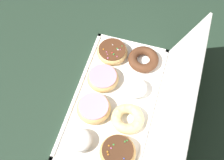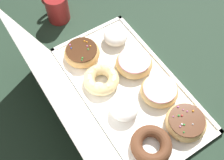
{
  "view_description": "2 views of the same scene",
  "coord_description": "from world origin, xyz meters",
  "px_view_note": "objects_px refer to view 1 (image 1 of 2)",
  "views": [
    {
      "loc": [
        0.51,
        0.14,
        1.06
      ],
      "look_at": [
        -0.05,
        -0.02,
        0.06
      ],
      "focal_mm": 52.7,
      "sensor_mm": 36.0,
      "label": 1
    },
    {
      "loc": [
        -0.33,
        0.28,
        0.77
      ],
      "look_at": [
        0.03,
        0.05,
        0.05
      ],
      "focal_mm": 44.7,
      "sensor_mm": 36.0,
      "label": 2
    }
  ],
  "objects_px": {
    "chocolate_cake_ring_donut_4": "(143,59)",
    "sprinkle_donut_7": "(118,152)",
    "donut_box": "(114,101)",
    "pink_frosted_donut_1": "(103,78)",
    "powdered_filled_donut_5": "(135,87)",
    "powdered_filled_donut_3": "(80,140)",
    "pink_frosted_donut_2": "(94,108)",
    "sprinkle_donut_0": "(112,52)",
    "cruller_donut_6": "(128,118)"
  },
  "relations": [
    {
      "from": "sprinkle_donut_7",
      "to": "pink_frosted_donut_2",
      "type": "bearing_deg",
      "value": -136.0
    },
    {
      "from": "powdered_filled_donut_5",
      "to": "pink_frosted_donut_2",
      "type": "bearing_deg",
      "value": -45.01
    },
    {
      "from": "pink_frosted_donut_2",
      "to": "cruller_donut_6",
      "type": "xyz_separation_m",
      "value": [
        0.0,
        0.12,
        -0.0
      ]
    },
    {
      "from": "powdered_filled_donut_3",
      "to": "powdered_filled_donut_5",
      "type": "height_order",
      "value": "same"
    },
    {
      "from": "chocolate_cake_ring_donut_4",
      "to": "cruller_donut_6",
      "type": "height_order",
      "value": "cruller_donut_6"
    },
    {
      "from": "cruller_donut_6",
      "to": "sprinkle_donut_7",
      "type": "distance_m",
      "value": 0.12
    },
    {
      "from": "sprinkle_donut_7",
      "to": "powdered_filled_donut_5",
      "type": "bearing_deg",
      "value": -179.09
    },
    {
      "from": "cruller_donut_6",
      "to": "pink_frosted_donut_2",
      "type": "bearing_deg",
      "value": -91.95
    },
    {
      "from": "pink_frosted_donut_1",
      "to": "cruller_donut_6",
      "type": "bearing_deg",
      "value": 44.6
    },
    {
      "from": "pink_frosted_donut_1",
      "to": "powdered_filled_donut_3",
      "type": "distance_m",
      "value": 0.25
    },
    {
      "from": "donut_box",
      "to": "powdered_filled_donut_3",
      "type": "height_order",
      "value": "powdered_filled_donut_3"
    },
    {
      "from": "chocolate_cake_ring_donut_4",
      "to": "sprinkle_donut_7",
      "type": "distance_m",
      "value": 0.37
    },
    {
      "from": "pink_frosted_donut_1",
      "to": "sprinkle_donut_0",
      "type": "bearing_deg",
      "value": -179.75
    },
    {
      "from": "pink_frosted_donut_1",
      "to": "cruller_donut_6",
      "type": "height_order",
      "value": "cruller_donut_6"
    },
    {
      "from": "cruller_donut_6",
      "to": "powdered_filled_donut_5",
      "type": "bearing_deg",
      "value": -178.05
    },
    {
      "from": "pink_frosted_donut_2",
      "to": "powdered_filled_donut_5",
      "type": "relative_size",
      "value": 1.41
    },
    {
      "from": "pink_frosted_donut_1",
      "to": "powdered_filled_donut_3",
      "type": "xyz_separation_m",
      "value": [
        0.25,
        -0.0,
        0.0
      ]
    },
    {
      "from": "donut_box",
      "to": "sprinkle_donut_7",
      "type": "height_order",
      "value": "sprinkle_donut_7"
    },
    {
      "from": "donut_box",
      "to": "cruller_donut_6",
      "type": "relative_size",
      "value": 4.74
    },
    {
      "from": "donut_box",
      "to": "pink_frosted_donut_1",
      "type": "xyz_separation_m",
      "value": [
        -0.07,
        -0.06,
        0.02
      ]
    },
    {
      "from": "pink_frosted_donut_1",
      "to": "sprinkle_donut_7",
      "type": "xyz_separation_m",
      "value": [
        0.25,
        0.13,
        0.0
      ]
    },
    {
      "from": "donut_box",
      "to": "powdered_filled_donut_5",
      "type": "relative_size",
      "value": 6.31
    },
    {
      "from": "chocolate_cake_ring_donut_4",
      "to": "powdered_filled_donut_5",
      "type": "bearing_deg",
      "value": 0.45
    },
    {
      "from": "donut_box",
      "to": "powdered_filled_donut_5",
      "type": "distance_m",
      "value": 0.09
    },
    {
      "from": "pink_frosted_donut_1",
      "to": "powdered_filled_donut_5",
      "type": "height_order",
      "value": "powdered_filled_donut_5"
    },
    {
      "from": "pink_frosted_donut_1",
      "to": "cruller_donut_6",
      "type": "xyz_separation_m",
      "value": [
        0.13,
        0.13,
        0.0
      ]
    },
    {
      "from": "pink_frosted_donut_1",
      "to": "powdered_filled_donut_5",
      "type": "relative_size",
      "value": 1.37
    },
    {
      "from": "sprinkle_donut_0",
      "to": "powdered_filled_donut_5",
      "type": "distance_m",
      "value": 0.18
    },
    {
      "from": "sprinkle_donut_0",
      "to": "sprinkle_donut_7",
      "type": "bearing_deg",
      "value": 18.89
    },
    {
      "from": "sprinkle_donut_0",
      "to": "powdered_filled_donut_3",
      "type": "relative_size",
      "value": 1.41
    },
    {
      "from": "pink_frosted_donut_1",
      "to": "pink_frosted_donut_2",
      "type": "xyz_separation_m",
      "value": [
        0.13,
        0.01,
        0.0
      ]
    },
    {
      "from": "powdered_filled_donut_3",
      "to": "powdered_filled_donut_5",
      "type": "xyz_separation_m",
      "value": [
        -0.24,
        0.13,
        -0.0
      ]
    },
    {
      "from": "powdered_filled_donut_3",
      "to": "pink_frosted_donut_1",
      "type": "bearing_deg",
      "value": 179.29
    },
    {
      "from": "chocolate_cake_ring_donut_4",
      "to": "cruller_donut_6",
      "type": "relative_size",
      "value": 1.02
    },
    {
      "from": "donut_box",
      "to": "sprinkle_donut_0",
      "type": "bearing_deg",
      "value": -161.49
    },
    {
      "from": "powdered_filled_donut_5",
      "to": "pink_frosted_donut_1",
      "type": "bearing_deg",
      "value": -93.42
    },
    {
      "from": "sprinkle_donut_0",
      "to": "chocolate_cake_ring_donut_4",
      "type": "bearing_deg",
      "value": 89.96
    },
    {
      "from": "sprinkle_donut_0",
      "to": "powdered_filled_donut_5",
      "type": "relative_size",
      "value": 1.39
    },
    {
      "from": "pink_frosted_donut_1",
      "to": "pink_frosted_donut_2",
      "type": "height_order",
      "value": "pink_frosted_donut_2"
    },
    {
      "from": "sprinkle_donut_0",
      "to": "powdered_filled_donut_3",
      "type": "height_order",
      "value": "powdered_filled_donut_3"
    },
    {
      "from": "donut_box",
      "to": "powdered_filled_donut_3",
      "type": "xyz_separation_m",
      "value": [
        0.18,
        -0.07,
        0.03
      ]
    },
    {
      "from": "powdered_filled_donut_5",
      "to": "donut_box",
      "type": "bearing_deg",
      "value": -45.98
    },
    {
      "from": "cruller_donut_6",
      "to": "chocolate_cake_ring_donut_4",
      "type": "bearing_deg",
      "value": -178.82
    },
    {
      "from": "pink_frosted_donut_1",
      "to": "chocolate_cake_ring_donut_4",
      "type": "xyz_separation_m",
      "value": [
        -0.12,
        0.12,
        -0.0
      ]
    },
    {
      "from": "pink_frosted_donut_2",
      "to": "chocolate_cake_ring_donut_4",
      "type": "height_order",
      "value": "pink_frosted_donut_2"
    },
    {
      "from": "sprinkle_donut_0",
      "to": "cruller_donut_6",
      "type": "height_order",
      "value": "sprinkle_donut_0"
    },
    {
      "from": "pink_frosted_donut_2",
      "to": "cruller_donut_6",
      "type": "height_order",
      "value": "same"
    },
    {
      "from": "powdered_filled_donut_3",
      "to": "chocolate_cake_ring_donut_4",
      "type": "bearing_deg",
      "value": 161.31
    },
    {
      "from": "chocolate_cake_ring_donut_4",
      "to": "cruller_donut_6",
      "type": "distance_m",
      "value": 0.25
    },
    {
      "from": "donut_box",
      "to": "pink_frosted_donut_2",
      "type": "xyz_separation_m",
      "value": [
        0.06,
        -0.06,
        0.02
      ]
    }
  ]
}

